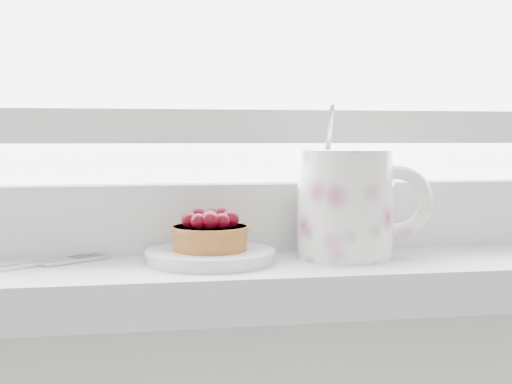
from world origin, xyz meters
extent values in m
cube|color=silver|center=(0.00, 1.90, 0.92)|extent=(1.60, 0.20, 0.04)
cube|color=silver|center=(0.00, 1.97, 0.97)|extent=(1.30, 0.05, 0.07)
cube|color=silver|center=(0.00, 1.97, 1.07)|extent=(1.30, 0.04, 0.04)
cylinder|color=silver|center=(-0.03, 1.89, 0.95)|extent=(0.12, 0.12, 0.01)
cylinder|color=brown|center=(-0.03, 1.89, 0.96)|extent=(0.07, 0.07, 0.02)
cylinder|color=brown|center=(-0.03, 1.89, 0.97)|extent=(0.07, 0.07, 0.01)
sphere|color=#40000A|center=(-0.03, 1.89, 0.98)|extent=(0.02, 0.02, 0.02)
sphere|color=#40000A|center=(-0.01, 1.89, 0.98)|extent=(0.02, 0.02, 0.02)
sphere|color=#40000A|center=(-0.01, 1.90, 0.98)|extent=(0.02, 0.02, 0.02)
sphere|color=#40000A|center=(-0.02, 1.91, 0.98)|extent=(0.02, 0.02, 0.02)
sphere|color=#40000A|center=(-0.04, 1.90, 0.98)|extent=(0.02, 0.02, 0.02)
sphere|color=#40000A|center=(-0.05, 1.90, 0.98)|extent=(0.01, 0.01, 0.01)
sphere|color=#40000A|center=(-0.05, 1.88, 0.98)|extent=(0.02, 0.02, 0.02)
sphere|color=#40000A|center=(-0.04, 1.87, 0.98)|extent=(0.02, 0.02, 0.02)
sphere|color=#40000A|center=(-0.03, 1.87, 0.98)|extent=(0.02, 0.02, 0.02)
sphere|color=#40000A|center=(-0.02, 1.87, 0.98)|extent=(0.01, 0.01, 0.01)
sphere|color=#40000A|center=(-0.01, 1.88, 0.98)|extent=(0.02, 0.02, 0.02)
cylinder|color=white|center=(0.11, 1.89, 0.99)|extent=(0.11, 0.11, 0.11)
cylinder|color=black|center=(0.11, 1.89, 1.04)|extent=(0.08, 0.08, 0.01)
torus|color=white|center=(0.16, 1.89, 1.00)|extent=(0.07, 0.02, 0.07)
cylinder|color=silver|center=(0.10, 1.91, 1.06)|extent=(0.01, 0.03, 0.07)
cube|color=silver|center=(-0.19, 1.89, 0.94)|extent=(0.02, 0.02, 0.00)
cube|color=silver|center=(-0.17, 1.91, 0.94)|extent=(0.04, 0.04, 0.00)
cube|color=silver|center=(-0.14, 1.92, 0.94)|extent=(0.03, 0.02, 0.00)
cube|color=silver|center=(-0.14, 1.92, 0.94)|extent=(0.03, 0.02, 0.00)
cube|color=silver|center=(-0.14, 1.93, 0.94)|extent=(0.03, 0.02, 0.00)
cube|color=silver|center=(-0.15, 1.94, 0.94)|extent=(0.03, 0.02, 0.00)
camera|label=1|loc=(-0.10, 1.22, 1.06)|focal=50.00mm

